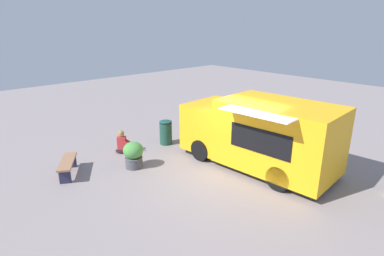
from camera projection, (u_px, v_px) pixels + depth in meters
name	position (u px, v px, depth m)	size (l,w,h in m)	color
ground_plane	(228.00, 176.00, 10.05)	(40.00, 40.00, 0.00)	gray
food_truck	(259.00, 135.00, 10.40)	(2.95, 5.39, 2.33)	#F9AB17
person_customer	(123.00, 144.00, 11.83)	(0.75, 0.71, 0.86)	black
planter_flowering_far	(211.00, 116.00, 15.25)	(0.50, 0.50, 0.72)	#949394
planter_flowering_side	(133.00, 154.00, 10.53)	(0.68, 0.68, 0.91)	#48484E
plaza_bench	(68.00, 164.00, 10.03)	(1.08, 1.43, 0.50)	#92674B
trash_bin	(166.00, 132.00, 12.60)	(0.51, 0.51, 1.00)	#1C4538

